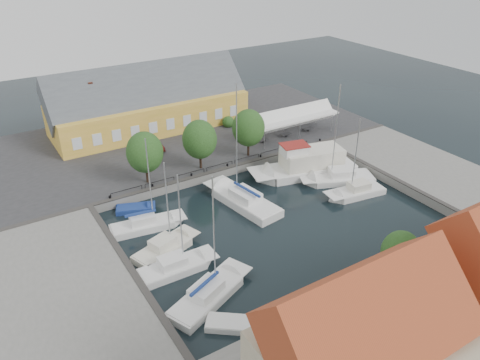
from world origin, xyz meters
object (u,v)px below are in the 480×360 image
(trawler, at_px, (307,166))
(west_boat_a, at_px, (146,226))
(launch_sw, at_px, (234,326))
(west_boat_c, at_px, (176,269))
(east_boat_a, at_px, (338,179))
(east_boat_b, at_px, (356,193))
(west_boat_d, at_px, (209,296))
(warehouse, at_px, (144,105))
(car_red, at_px, (155,145))
(center_sailboat, at_px, (243,201))
(launch_nw, at_px, (135,210))
(tent_canopy, at_px, (292,118))
(car_silver, at_px, (238,99))
(west_boat_b, at_px, (165,249))

(trawler, bearing_deg, west_boat_a, -177.40)
(west_boat_a, xyz_separation_m, launch_sw, (0.62, -16.32, -0.18))
(west_boat_c, bearing_deg, east_boat_a, 12.05)
(east_boat_b, distance_m, west_boat_d, 23.44)
(warehouse, height_order, car_red, warehouse)
(center_sailboat, bearing_deg, car_red, 101.08)
(trawler, bearing_deg, east_boat_b, -79.46)
(warehouse, distance_m, launch_sw, 41.39)
(launch_nw, bearing_deg, center_sailboat, -25.47)
(tent_canopy, distance_m, car_red, 19.55)
(west_boat_d, bearing_deg, east_boat_b, 15.18)
(east_boat_b, bearing_deg, trawler, 100.54)
(tent_canopy, distance_m, east_boat_a, 13.36)
(trawler, distance_m, west_boat_a, 21.82)
(center_sailboat, bearing_deg, east_boat_b, -23.22)
(car_silver, height_order, west_boat_d, west_boat_d)
(car_silver, height_order, east_boat_b, east_boat_b)
(car_red, bearing_deg, east_boat_a, -51.92)
(car_silver, bearing_deg, center_sailboat, 135.04)
(tent_canopy, relative_size, launch_nw, 3.08)
(car_red, distance_m, west_boat_a, 17.57)
(trawler, height_order, west_boat_a, west_boat_a)
(trawler, bearing_deg, car_silver, 77.72)
(car_silver, bearing_deg, west_boat_c, 126.76)
(west_boat_c, height_order, west_boat_d, west_boat_d)
(car_red, relative_size, center_sailboat, 0.25)
(warehouse, relative_size, launch_sw, 6.16)
(east_boat_b, height_order, launch_sw, east_boat_b)
(west_boat_c, height_order, launch_sw, west_boat_c)
(west_boat_d, bearing_deg, car_red, 75.80)
(west_boat_b, xyz_separation_m, launch_sw, (0.57, -11.63, -0.17))
(warehouse, bearing_deg, launch_nw, -115.34)
(east_boat_b, distance_m, west_boat_c, 23.50)
(tent_canopy, height_order, east_boat_a, east_boat_a)
(east_boat_b, xyz_separation_m, launch_nw, (-22.91, 10.34, -0.17))
(car_silver, relative_size, launch_sw, 0.79)
(west_boat_a, distance_m, west_boat_c, 7.85)
(launch_nw, bearing_deg, car_silver, 39.59)
(center_sailboat, distance_m, west_boat_c, 13.12)
(center_sailboat, bearing_deg, west_boat_c, -149.49)
(center_sailboat, bearing_deg, launch_sw, -124.44)
(west_boat_c, bearing_deg, west_boat_a, 87.80)
(west_boat_a, bearing_deg, west_boat_d, -87.57)
(car_silver, bearing_deg, east_boat_b, 158.48)
(tent_canopy, distance_m, car_silver, 16.50)
(trawler, xyz_separation_m, west_boat_c, (-22.08, -8.83, -0.76))
(launch_sw, bearing_deg, car_silver, 57.97)
(warehouse, bearing_deg, east_boat_a, -61.97)
(east_boat_a, relative_size, west_boat_c, 1.25)
(car_red, xyz_separation_m, center_sailboat, (3.32, -16.92, -1.23))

